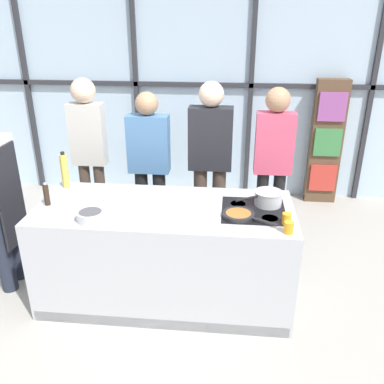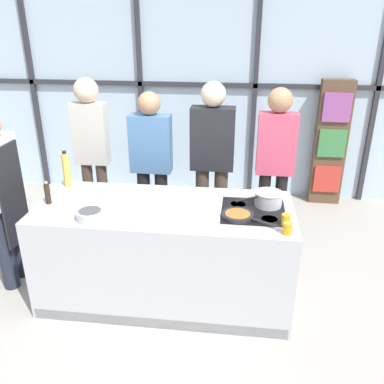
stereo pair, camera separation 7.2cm
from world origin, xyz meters
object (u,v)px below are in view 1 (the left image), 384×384
object	(u,v)px
pepper_grinder	(46,195)
juice_glass_near	(289,227)
spectator_center_left	(149,161)
spectator_center_right	(210,156)
spectator_far_right	(273,159)
frying_pan	(239,215)
mixing_bowl	(91,215)
white_plate	(116,196)
oil_bottle	(65,171)
saucepan	(268,198)
spectator_far_left	(89,148)
juice_glass_far	(287,219)

from	to	relation	value
pepper_grinder	juice_glass_near	distance (m)	1.99
spectator_center_left	spectator_center_right	xyz separation A→B (m)	(0.65, 0.00, 0.07)
spectator_far_right	frying_pan	bearing A→B (deg)	72.71
frying_pan	mixing_bowl	distance (m)	1.17
spectator_center_left	white_plate	distance (m)	0.85
oil_bottle	saucepan	bearing A→B (deg)	-6.56
spectator_far_left	frying_pan	xyz separation A→B (m)	(1.59, -1.12, -0.16)
spectator_center_left	frying_pan	distance (m)	1.47
spectator_far_right	frying_pan	size ratio (longest dim) A/B	4.14
saucepan	juice_glass_far	size ratio (longest dim) A/B	4.40
pepper_grinder	juice_glass_far	distance (m)	1.98
juice_glass_far	juice_glass_near	bearing A→B (deg)	-90.00
spectator_center_left	juice_glass_near	size ratio (longest dim) A/B	18.78
white_plate	juice_glass_far	size ratio (longest dim) A/B	2.88
spectator_center_right	white_plate	world-z (taller)	spectator_center_right
spectator_center_right	white_plate	distance (m)	1.15
white_plate	mixing_bowl	bearing A→B (deg)	-99.09
spectator_far_left	juice_glass_far	bearing A→B (deg)	148.27
spectator_far_left	spectator_far_right	world-z (taller)	spectator_far_left
spectator_far_left	pepper_grinder	distance (m)	1.06
spectator_far_left	oil_bottle	distance (m)	0.66
spectator_far_right	saucepan	size ratio (longest dim) A/B	4.43
spectator_far_right	frying_pan	world-z (taller)	spectator_far_right
saucepan	white_plate	bearing A→B (deg)	178.51
frying_pan	mixing_bowl	xyz separation A→B (m)	(-1.16, -0.17, 0.02)
spectator_center_left	spectator_center_right	world-z (taller)	spectator_center_right
white_plate	spectator_center_right	bearing A→B (deg)	46.70
pepper_grinder	juice_glass_near	xyz separation A→B (m)	(1.97, -0.30, -0.05)
spectator_far_left	pepper_grinder	world-z (taller)	spectator_far_left
spectator_far_left	white_plate	distance (m)	0.99
frying_pan	juice_glass_far	xyz separation A→B (m)	(0.36, -0.09, 0.03)
saucepan	frying_pan	bearing A→B (deg)	-133.50
white_plate	oil_bottle	world-z (taller)	oil_bottle
saucepan	mixing_bowl	xyz separation A→B (m)	(-1.40, -0.42, -0.03)
saucepan	oil_bottle	size ratio (longest dim) A/B	1.16
saucepan	oil_bottle	distance (m)	1.86
frying_pan	pepper_grinder	bearing A→B (deg)	177.51
saucepan	juice_glass_far	bearing A→B (deg)	-70.84
pepper_grinder	spectator_center_left	bearing A→B (deg)	57.65
white_plate	oil_bottle	size ratio (longest dim) A/B	0.76
spectator_far_right	mixing_bowl	xyz separation A→B (m)	(-1.51, -1.29, -0.08)
spectator_center_left	white_plate	size ratio (longest dim) A/B	6.52
saucepan	spectator_center_left	bearing A→B (deg)	143.78
spectator_far_left	saucepan	distance (m)	2.03
spectator_far_left	juice_glass_far	size ratio (longest dim) A/B	20.17
spectator_center_left	white_plate	world-z (taller)	spectator_center_left
pepper_grinder	juice_glass_far	size ratio (longest dim) A/B	2.26
frying_pan	juice_glass_far	size ratio (longest dim) A/B	4.72
juice_glass_near	oil_bottle	bearing A→B (deg)	160.61
saucepan	white_plate	xyz separation A→B (m)	(-1.33, 0.03, -0.06)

